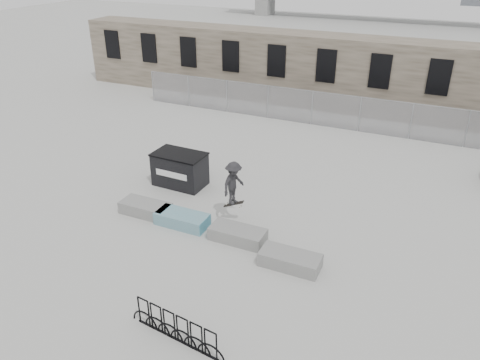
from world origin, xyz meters
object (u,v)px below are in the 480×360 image
object	(u,v)px
planter_center_left	(182,219)
skateboarder	(234,183)
dumpster	(180,169)
bike_rack	(176,328)
planter_far_left	(146,208)
planter_offset	(290,260)
planter_center_right	(238,234)

from	to	relation	value
planter_center_left	skateboarder	world-z (taller)	skateboarder
dumpster	skateboarder	size ratio (longest dim) A/B	1.22
dumpster	skateboarder	xyz separation A→B (m)	(3.48, -1.86, 0.92)
dumpster	bike_rack	bearing A→B (deg)	-58.07
planter_far_left	planter_offset	distance (m)	6.33
planter_offset	skateboarder	size ratio (longest dim) A/B	1.07
planter_far_left	planter_center_left	xyz separation A→B (m)	(1.73, -0.11, 0.00)
planter_offset	dumpster	world-z (taller)	dumpster
planter_center_left	dumpster	distance (m)	3.40
planter_center_left	dumpster	bearing A→B (deg)	122.08
bike_rack	skateboarder	size ratio (longest dim) A/B	1.67
planter_center_left	bike_rack	bearing A→B (deg)	-60.59
planter_center_left	skateboarder	bearing A→B (deg)	30.31
planter_far_left	bike_rack	bearing A→B (deg)	-48.40
planter_far_left	planter_center_left	bearing A→B (deg)	-3.48
planter_center_left	dumpster	world-z (taller)	dumpster
planter_center_left	bike_rack	xyz separation A→B (m)	(2.84, -5.05, 0.18)
planter_center_left	planter_offset	world-z (taller)	same
planter_center_right	dumpster	size ratio (longest dim) A/B	0.88
planter_far_left	dumpster	world-z (taller)	dumpster
planter_center_left	dumpster	xyz separation A→B (m)	(-1.79, 2.85, 0.48)
planter_far_left	planter_offset	xyz separation A→B (m)	(6.27, -0.82, 0.00)
planter_far_left	planter_offset	size ratio (longest dim) A/B	1.00
planter_center_right	planter_offset	xyz separation A→B (m)	(2.20, -0.66, 0.00)
planter_center_right	planter_center_left	bearing A→B (deg)	178.53
dumpster	bike_rack	xyz separation A→B (m)	(4.63, -7.89, -0.31)
planter_offset	planter_center_right	bearing A→B (deg)	163.44
planter_center_right	dumpster	distance (m)	5.07
planter_center_left	planter_offset	bearing A→B (deg)	-8.95
bike_rack	planter_center_right	bearing A→B (deg)	95.76
bike_rack	dumpster	bearing A→B (deg)	120.39
dumpster	skateboarder	bearing A→B (deg)	-26.59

